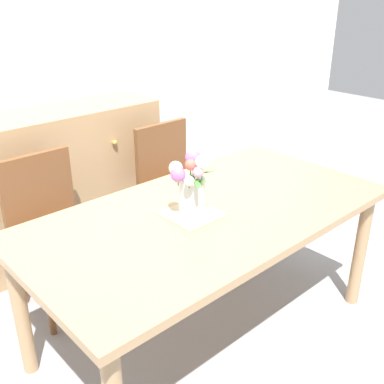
# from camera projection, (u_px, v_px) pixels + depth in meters

# --- Properties ---
(ground_plane) EXTENTS (12.00, 12.00, 0.00)m
(ground_plane) POSITION_uv_depth(u_px,v_px,m) (207.00, 331.00, 2.52)
(ground_plane) COLOR #939399
(back_wall) EXTENTS (7.00, 0.10, 2.80)m
(back_wall) POSITION_uv_depth(u_px,v_px,m) (41.00, 41.00, 3.01)
(back_wall) COLOR silver
(back_wall) RESTS_ON ground_plane
(dining_table) EXTENTS (1.82, 0.95, 0.75)m
(dining_table) POSITION_uv_depth(u_px,v_px,m) (209.00, 225.00, 2.24)
(dining_table) COLOR tan
(dining_table) RESTS_ON ground_plane
(chair_left) EXTENTS (0.42, 0.42, 0.90)m
(chair_left) POSITION_uv_depth(u_px,v_px,m) (50.00, 222.00, 2.58)
(chair_left) COLOR brown
(chair_left) RESTS_ON ground_plane
(chair_right) EXTENTS (0.42, 0.42, 0.90)m
(chair_right) POSITION_uv_depth(u_px,v_px,m) (172.00, 180.00, 3.13)
(chair_right) COLOR brown
(chair_right) RESTS_ON ground_plane
(dresser) EXTENTS (1.40, 0.47, 1.00)m
(dresser) POSITION_uv_depth(u_px,v_px,m) (62.00, 183.00, 3.14)
(dresser) COLOR tan
(dresser) RESTS_ON ground_plane
(placemat) EXTENTS (0.24, 0.24, 0.01)m
(placemat) POSITION_uv_depth(u_px,v_px,m) (192.00, 214.00, 2.15)
(placemat) COLOR #CCB789
(placemat) RESTS_ON dining_table
(flower_vase) EXTENTS (0.20, 0.18, 0.31)m
(flower_vase) POSITION_uv_depth(u_px,v_px,m) (191.00, 186.00, 2.08)
(flower_vase) COLOR silver
(flower_vase) RESTS_ON placemat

